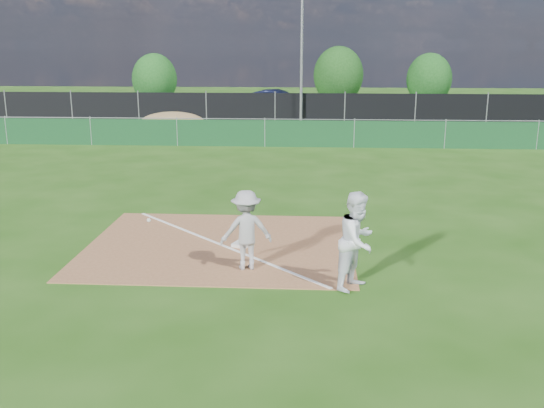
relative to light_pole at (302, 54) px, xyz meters
The scene contains 17 objects.
ground 13.40m from the light_pole, 96.74° to the right, with size 90.00×90.00×0.00m, color #214D10.
infield_dirt 22.11m from the light_pole, 93.95° to the right, with size 6.00×5.00×0.02m, color #915D3A.
foul_line 22.11m from the light_pole, 93.95° to the right, with size 0.08×7.00×0.01m, color white.
green_fence 8.55m from the light_pole, 101.02° to the right, with size 44.00×0.05×1.20m, color #103C1C.
dirt_mound 8.46m from the light_pole, 147.13° to the right, with size 3.38×2.60×1.17m, color olive.
black_fence 3.46m from the light_pole, 168.69° to the left, with size 46.00×0.04×1.80m, color black.
parking_lot 6.80m from the light_pole, 105.80° to the left, with size 46.00×9.00×0.01m, color black.
light_pole is the anchor object (origin of this frame).
first_base 22.15m from the light_pole, 92.60° to the right, with size 0.36×0.36×0.08m, color silver.
play_at_first 23.40m from the light_pole, 91.81° to the right, with size 2.53×0.87×1.63m.
runner 24.27m from the light_pole, 86.57° to the right, with size 0.91×0.71×1.87m, color white.
car_left 10.19m from the light_pole, 155.15° to the left, with size 1.61×3.99×1.36m, color #A7AAAF.
car_mid 6.30m from the light_pole, 107.46° to the left, with size 1.71×4.92×1.62m, color black.
car_right 7.65m from the light_pole, 43.95° to the left, with size 1.76×4.32×1.25m, color black.
tree_left 15.21m from the light_pole, 137.00° to the left, with size 3.29×3.29×3.90m.
tree_mid 12.25m from the light_pole, 77.59° to the left, with size 3.72×3.72×4.41m.
tree_right 14.97m from the light_pole, 51.22° to the left, with size 3.31×3.31×3.93m.
Camera 1 is at (2.02, -12.10, 4.45)m, focal length 40.00 mm.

